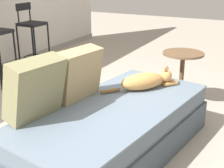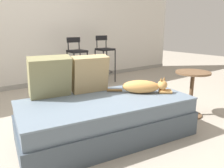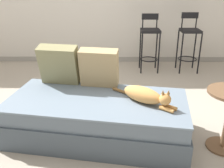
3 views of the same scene
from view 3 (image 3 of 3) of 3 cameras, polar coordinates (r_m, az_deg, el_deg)
name	(u,v)px [view 3 (image 3 of 3)]	position (r m, az deg, el deg)	size (l,w,h in m)	color
ground_plane	(100,116)	(3.16, -2.70, -7.03)	(16.00, 16.00, 0.00)	#A89E8E
wall_baseboard_trim	(105,59)	(5.17, -1.45, 5.45)	(8.00, 0.02, 0.09)	gray
couch	(97,117)	(2.71, -3.22, -7.22)	(1.92, 1.14, 0.42)	#44505B
throw_pillow_corner	(59,64)	(2.96, -11.39, 4.19)	(0.46, 0.31, 0.45)	#847F56
throw_pillow_middle	(99,68)	(2.84, -2.82, 3.56)	(0.44, 0.27, 0.43)	tan
cat	(145,95)	(2.53, 7.26, -2.45)	(0.59, 0.54, 0.19)	tan
bar_stool_near_window	(150,39)	(4.57, 8.22, 9.67)	(0.32, 0.32, 0.97)	black
bar_stool_by_doorway	(189,39)	(4.71, 16.46, 9.31)	(0.33, 0.33, 0.99)	black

